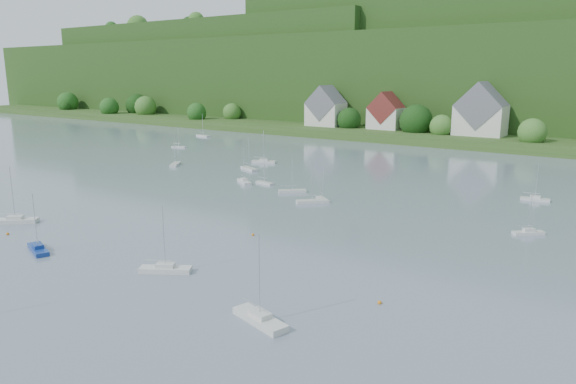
{
  "coord_description": "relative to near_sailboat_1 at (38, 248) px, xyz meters",
  "views": [
    {
      "loc": [
        54.3,
        3.08,
        23.65
      ],
      "look_at": [
        4.38,
        75.0,
        4.0
      ],
      "focal_mm": 33.13,
      "sensor_mm": 36.0,
      "label": 1
    }
  ],
  "objects": [
    {
      "name": "mooring_buoy_5",
      "position": [
        -11.07,
        1.68,
        -0.43
      ],
      "size": [
        0.44,
        0.44,
        0.44
      ],
      "primitive_type": "sphere",
      "color": "orange",
      "rests_on": "ground"
    },
    {
      "name": "mooring_buoy_3",
      "position": [
        19.4,
        22.33,
        -0.43
      ],
      "size": [
        0.41,
        0.41,
        0.41
      ],
      "primitive_type": "sphere",
      "color": "orange",
      "rests_on": "ground"
    },
    {
      "name": "far_sailboat_cluster",
      "position": [
        23.27,
        73.68,
        -0.06
      ],
      "size": [
        197.71,
        69.7,
        8.71
      ],
      "color": "silver",
      "rests_on": "ground"
    },
    {
      "name": "far_shore_strip",
      "position": [
        12.61,
        159.98,
        1.07
      ],
      "size": [
        600.0,
        60.0,
        3.0
      ],
      "primitive_type": "cube",
      "color": "#2F4D1D",
      "rests_on": "ground"
    },
    {
      "name": "near_sailboat_3",
      "position": [
        19.97,
        4.56,
        0.01
      ],
      "size": [
        6.23,
        4.75,
        8.42
      ],
      "rotation": [
        0.0,
        0.0,
        0.55
      ],
      "color": "silver",
      "rests_on": "ground"
    },
    {
      "name": "mooring_buoy_2",
      "position": [
        45.29,
        11.08,
        -0.43
      ],
      "size": [
        0.46,
        0.46,
        0.46
      ],
      "primitive_type": "sphere",
      "color": "orange",
      "rests_on": "ground"
    },
    {
      "name": "near_sailboat_1",
      "position": [
        0.0,
        0.0,
        0.0
      ],
      "size": [
        6.16,
        3.54,
        8.03
      ],
      "rotation": [
        0.0,
        0.0,
        -0.34
      ],
      "color": "navy",
      "rests_on": "ground"
    },
    {
      "name": "near_sailboat_4",
      "position": [
        37.6,
        0.51,
        0.03
      ],
      "size": [
        6.99,
        3.68,
        9.08
      ],
      "rotation": [
        0.0,
        0.0,
        -0.28
      ],
      "color": "silver",
      "rests_on": "ground"
    },
    {
      "name": "village_building_2",
      "position": [
        17.61,
        147.98,
        9.84
      ],
      "size": [
        16.0,
        11.44,
        18.0
      ],
      "color": "silver",
      "rests_on": "far_shore_strip"
    },
    {
      "name": "near_sailboat_6",
      "position": [
        -16.34,
        5.79,
        0.04
      ],
      "size": [
        6.47,
        5.86,
        9.23
      ],
      "rotation": [
        0.0,
        0.0,
        0.7
      ],
      "color": "silver",
      "rests_on": "ground"
    },
    {
      "name": "village_building_0",
      "position": [
        -42.39,
        146.98,
        9.08
      ],
      "size": [
        14.0,
        10.4,
        16.0
      ],
      "color": "silver",
      "rests_on": "far_shore_strip"
    },
    {
      "name": "village_building_1",
      "position": [
        -17.39,
        148.98,
        8.32
      ],
      "size": [
        12.0,
        9.36,
        14.0
      ],
      "color": "silver",
      "rests_on": "far_shore_strip"
    },
    {
      "name": "forested_ridge",
      "position": [
        13.01,
        228.55,
        22.45
      ],
      "size": [
        620.0,
        181.22,
        69.89
      ],
      "color": "#1C3E14",
      "rests_on": "ground"
    }
  ]
}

